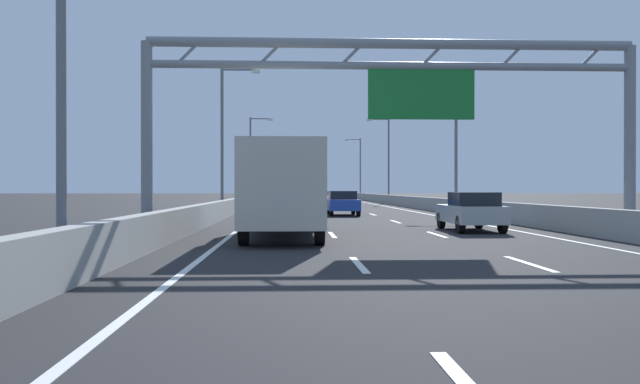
{
  "coord_description": "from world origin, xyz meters",
  "views": [
    {
      "loc": [
        -3.22,
        -1.41,
        1.59
      ],
      "look_at": [
        0.05,
        73.69,
        1.22
      ],
      "focal_mm": 37.66,
      "sensor_mm": 36.0,
      "label": 1
    }
  ],
  "objects_px": {
    "streetlamp_right_mid": "(453,131)",
    "streetlamp_left_far": "(253,154)",
    "streetlamp_left_distant": "(264,164)",
    "silver_car": "(471,211)",
    "black_car": "(311,194)",
    "box_truck": "(283,187)",
    "sign_gantry": "(396,87)",
    "streetlamp_right_far": "(387,155)",
    "blue_car": "(343,203)",
    "red_car": "(287,197)",
    "streetlamp_left_mid": "(226,130)",
    "white_car": "(287,199)",
    "streetlamp_right_distant": "(359,165)",
    "orange_car": "(314,195)"
  },
  "relations": [
    {
      "from": "streetlamp_right_mid",
      "to": "streetlamp_left_far",
      "type": "relative_size",
      "value": 1.0
    },
    {
      "from": "streetlamp_left_far",
      "to": "streetlamp_left_distant",
      "type": "distance_m",
      "value": 30.59
    },
    {
      "from": "streetlamp_left_distant",
      "to": "silver_car",
      "type": "bearing_deg",
      "value": -82.19
    },
    {
      "from": "black_car",
      "to": "box_truck",
      "type": "distance_m",
      "value": 92.3
    },
    {
      "from": "streetlamp_left_distant",
      "to": "streetlamp_right_mid",
      "type": "bearing_deg",
      "value": -76.29
    },
    {
      "from": "sign_gantry",
      "to": "streetlamp_right_far",
      "type": "relative_size",
      "value": 1.66
    },
    {
      "from": "blue_car",
      "to": "streetlamp_left_distant",
      "type": "bearing_deg",
      "value": 96.43
    },
    {
      "from": "streetlamp_left_far",
      "to": "red_car",
      "type": "xyz_separation_m",
      "value": [
        3.84,
        -9.96,
        -4.6
      ]
    },
    {
      "from": "black_car",
      "to": "sign_gantry",
      "type": "bearing_deg",
      "value": -90.01
    },
    {
      "from": "streetlamp_right_mid",
      "to": "black_car",
      "type": "bearing_deg",
      "value": 95.99
    },
    {
      "from": "streetlamp_left_mid",
      "to": "white_car",
      "type": "height_order",
      "value": "streetlamp_left_mid"
    },
    {
      "from": "streetlamp_left_far",
      "to": "box_truck",
      "type": "xyz_separation_m",
      "value": [
        3.99,
        -52.99,
        -3.75
      ]
    },
    {
      "from": "streetlamp_right_far",
      "to": "streetlamp_right_distant",
      "type": "bearing_deg",
      "value": 90.0
    },
    {
      "from": "sign_gantry",
      "to": "red_car",
      "type": "relative_size",
      "value": 3.77
    },
    {
      "from": "streetlamp_right_distant",
      "to": "black_car",
      "type": "bearing_deg",
      "value": 130.27
    },
    {
      "from": "sign_gantry",
      "to": "white_car",
      "type": "height_order",
      "value": "sign_gantry"
    },
    {
      "from": "black_car",
      "to": "streetlamp_left_distant",
      "type": "bearing_deg",
      "value": -131.36
    },
    {
      "from": "black_car",
      "to": "white_car",
      "type": "relative_size",
      "value": 1.06
    },
    {
      "from": "sign_gantry",
      "to": "silver_car",
      "type": "xyz_separation_m",
      "value": [
        3.41,
        3.69,
        -4.08
      ]
    },
    {
      "from": "red_car",
      "to": "blue_car",
      "type": "distance_m",
      "value": 24.82
    },
    {
      "from": "streetlamp_left_distant",
      "to": "blue_car",
      "type": "relative_size",
      "value": 2.19
    },
    {
      "from": "red_car",
      "to": "sign_gantry",
      "type": "bearing_deg",
      "value": -85.06
    },
    {
      "from": "blue_car",
      "to": "box_truck",
      "type": "bearing_deg",
      "value": -100.28
    },
    {
      "from": "streetlamp_left_distant",
      "to": "black_car",
      "type": "distance_m",
      "value": 12.43
    },
    {
      "from": "streetlamp_left_far",
      "to": "white_car",
      "type": "bearing_deg",
      "value": -79.36
    },
    {
      "from": "streetlamp_right_mid",
      "to": "black_car",
      "type": "relative_size",
      "value": 2.05
    },
    {
      "from": "streetlamp_right_mid",
      "to": "streetlamp_right_far",
      "type": "xyz_separation_m",
      "value": [
        0.0,
        30.59,
        0.0
      ]
    },
    {
      "from": "streetlamp_right_distant",
      "to": "orange_car",
      "type": "height_order",
      "value": "streetlamp_right_distant"
    },
    {
      "from": "white_car",
      "to": "black_car",
      "type": "bearing_deg",
      "value": 86.5
    },
    {
      "from": "blue_car",
      "to": "orange_car",
      "type": "height_order",
      "value": "orange_car"
    },
    {
      "from": "streetlamp_right_distant",
      "to": "blue_car",
      "type": "bearing_deg",
      "value": -96.65
    },
    {
      "from": "streetlamp_left_far",
      "to": "orange_car",
      "type": "height_order",
      "value": "streetlamp_left_far"
    },
    {
      "from": "black_car",
      "to": "white_car",
      "type": "xyz_separation_m",
      "value": [
        -3.68,
        -60.14,
        0.02
      ]
    },
    {
      "from": "streetlamp_left_far",
      "to": "red_car",
      "type": "relative_size",
      "value": 2.27
    },
    {
      "from": "streetlamp_left_distant",
      "to": "streetlamp_right_distant",
      "type": "relative_size",
      "value": 1.0
    },
    {
      "from": "blue_car",
      "to": "white_car",
      "type": "relative_size",
      "value": 0.99
    },
    {
      "from": "black_car",
      "to": "white_car",
      "type": "bearing_deg",
      "value": -93.5
    },
    {
      "from": "streetlamp_left_far",
      "to": "streetlamp_right_distant",
      "type": "distance_m",
      "value": 34.04
    },
    {
      "from": "red_car",
      "to": "blue_car",
      "type": "xyz_separation_m",
      "value": [
        3.5,
        -24.57,
        -0.04
      ]
    },
    {
      "from": "blue_car",
      "to": "box_truck",
      "type": "height_order",
      "value": "box_truck"
    },
    {
      "from": "streetlamp_right_distant",
      "to": "streetlamp_left_distant",
      "type": "bearing_deg",
      "value": 180.0
    },
    {
      "from": "red_car",
      "to": "orange_car",
      "type": "height_order",
      "value": "red_car"
    },
    {
      "from": "black_car",
      "to": "orange_car",
      "type": "xyz_separation_m",
      "value": [
        -0.31,
        -25.8,
        0.05
      ]
    },
    {
      "from": "sign_gantry",
      "to": "streetlamp_right_far",
      "type": "xyz_separation_m",
      "value": [
        7.34,
        53.3,
        0.57
      ]
    },
    {
      "from": "orange_car",
      "to": "streetlamp_right_mid",
      "type": "bearing_deg",
      "value": -80.16
    },
    {
      "from": "streetlamp_right_distant",
      "to": "silver_car",
      "type": "distance_m",
      "value": 80.43
    },
    {
      "from": "streetlamp_left_distant",
      "to": "streetlamp_left_far",
      "type": "bearing_deg",
      "value": -90.0
    },
    {
      "from": "sign_gantry",
      "to": "streetlamp_left_distant",
      "type": "relative_size",
      "value": 1.66
    },
    {
      "from": "streetlamp_right_far",
      "to": "blue_car",
      "type": "xyz_separation_m",
      "value": [
        -7.59,
        -34.53,
        -4.64
      ]
    },
    {
      "from": "box_truck",
      "to": "orange_car",
      "type": "bearing_deg",
      "value": 87.15
    }
  ]
}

